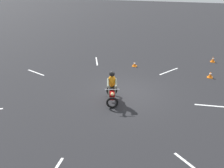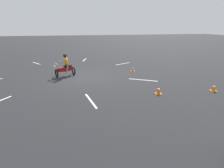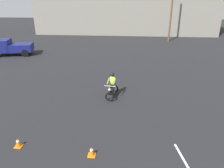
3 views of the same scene
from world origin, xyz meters
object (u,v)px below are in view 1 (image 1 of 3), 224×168
(traffic_cone_mid_left, at_px, (213,60))
(traffic_cone_near_right, at_px, (210,75))
(motorcycle_rider_foreground, at_px, (112,89))
(traffic_cone_near_left, at_px, (135,64))

(traffic_cone_mid_left, bearing_deg, traffic_cone_near_right, -5.13)
(motorcycle_rider_foreground, bearing_deg, traffic_cone_near_right, -155.44)
(motorcycle_rider_foreground, bearing_deg, traffic_cone_mid_left, -143.20)
(traffic_cone_near_left, xyz_separation_m, traffic_cone_mid_left, (-2.99, 5.40, 0.04))
(motorcycle_rider_foreground, height_order, traffic_cone_mid_left, motorcycle_rider_foreground)
(motorcycle_rider_foreground, relative_size, traffic_cone_near_left, 4.89)
(traffic_cone_near_right, height_order, traffic_cone_mid_left, traffic_cone_near_right)
(motorcycle_rider_foreground, height_order, traffic_cone_near_right, motorcycle_rider_foreground)
(traffic_cone_mid_left, bearing_deg, traffic_cone_near_left, -61.01)
(traffic_cone_near_left, relative_size, traffic_cone_near_right, 0.81)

